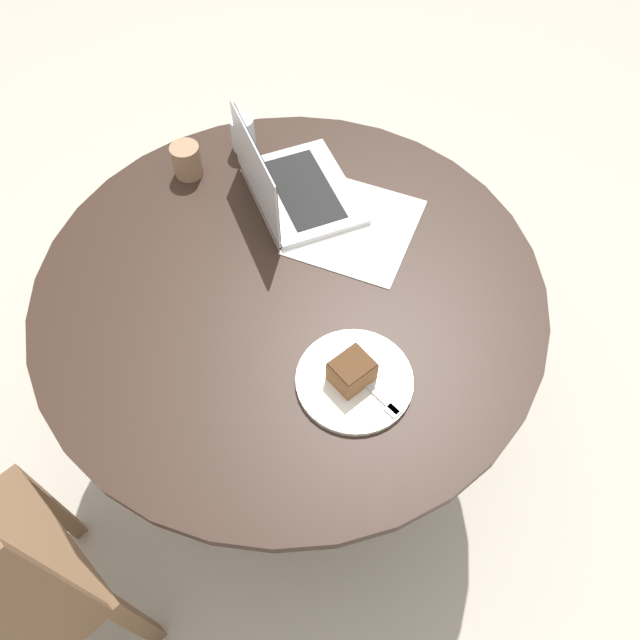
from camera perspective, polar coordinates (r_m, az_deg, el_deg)
name	(u,v)px	position (r m, az deg, el deg)	size (l,w,h in m)	color
ground_plane	(298,419)	(2.05, -1.98, -9.03)	(12.00, 12.00, 0.00)	#B7AD9E
dining_table	(291,317)	(1.52, -2.63, 0.30)	(1.16, 1.16, 0.73)	black
paper_document	(355,227)	(1.52, 3.24, 8.49)	(0.35, 0.33, 0.00)	white
plate	(354,380)	(1.28, 3.16, -5.53)	(0.24, 0.24, 0.01)	silver
cake_slice	(352,371)	(1.24, 2.93, -4.69)	(0.09, 0.09, 0.06)	brown
fork	(374,391)	(1.26, 5.00, -6.53)	(0.06, 0.17, 0.00)	silver
coffee_glass	(187,160)	(1.66, -12.08, 14.08)	(0.07, 0.07, 0.09)	#997556
water_glass	(243,134)	(1.70, -7.06, 16.52)	(0.06, 0.06, 0.09)	silver
laptop	(292,187)	(1.57, -2.53, 12.04)	(0.37, 0.39, 0.21)	silver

